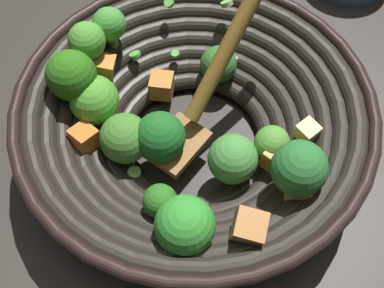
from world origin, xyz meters
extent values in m
plane|color=#332D28|center=(0.00, 0.00, 0.00)|extent=(4.00, 4.00, 0.00)
cylinder|color=black|center=(0.00, 0.00, 0.01)|extent=(0.15, 0.15, 0.01)
torus|color=black|center=(0.00, 0.00, 0.02)|extent=(0.21, 0.21, 0.02)
torus|color=black|center=(0.00, 0.00, 0.03)|extent=(0.24, 0.24, 0.02)
torus|color=black|center=(0.00, 0.00, 0.04)|extent=(0.27, 0.27, 0.02)
torus|color=black|center=(0.00, 0.00, 0.05)|extent=(0.30, 0.30, 0.02)
torus|color=black|center=(0.00, 0.00, 0.06)|extent=(0.33, 0.33, 0.02)
torus|color=black|center=(0.00, 0.00, 0.07)|extent=(0.36, 0.36, 0.02)
torus|color=black|center=(0.00, 0.00, 0.08)|extent=(0.39, 0.39, 0.02)
torus|color=black|center=(0.00, 0.00, 0.09)|extent=(0.41, 0.41, 0.01)
cylinder|color=#65A34C|center=(0.08, 0.05, 0.03)|extent=(0.02, 0.02, 0.01)
sphere|color=#33732F|center=(0.08, 0.05, 0.05)|extent=(0.05, 0.05, 0.05)
cylinder|color=#5C9849|center=(-0.08, 0.08, 0.04)|extent=(0.03, 0.02, 0.02)
sphere|color=#50A631|center=(-0.08, 0.08, 0.08)|extent=(0.06, 0.06, 0.06)
cylinder|color=#5FA247|center=(-0.09, 0.11, 0.07)|extent=(0.03, 0.02, 0.02)
sphere|color=#2D7016|center=(-0.09, 0.11, 0.10)|extent=(0.06, 0.06, 0.06)
cylinder|color=#77AF45|center=(0.03, -0.13, 0.07)|extent=(0.03, 0.03, 0.01)
sphere|color=#2C7633|center=(0.03, -0.13, 0.10)|extent=(0.06, 0.06, 0.06)
cylinder|color=#628F4D|center=(-0.08, 0.03, 0.03)|extent=(0.03, 0.03, 0.02)
sphere|color=#458430|center=(-0.08, 0.03, 0.07)|extent=(0.06, 0.06, 0.06)
cylinder|color=#8AAC4D|center=(-0.05, 0.00, 0.04)|extent=(0.03, 0.03, 0.03)
sphere|color=#1D6623|center=(-0.05, 0.00, 0.07)|extent=(0.06, 0.06, 0.06)
cylinder|color=#7DBD5A|center=(0.00, -0.07, 0.03)|extent=(0.03, 0.03, 0.02)
sphere|color=#479540|center=(0.00, -0.07, 0.07)|extent=(0.06, 0.06, 0.06)
cylinder|color=#85AF58|center=(-0.09, -0.06, 0.05)|extent=(0.02, 0.02, 0.02)
sphere|color=#2D7120|center=(-0.09, -0.06, 0.07)|extent=(0.04, 0.04, 0.04)
cylinder|color=#6B9B40|center=(-0.01, 0.15, 0.07)|extent=(0.02, 0.02, 0.02)
sphere|color=green|center=(-0.01, 0.15, 0.10)|extent=(0.04, 0.04, 0.04)
cylinder|color=#7EAE4F|center=(-0.09, -0.11, 0.06)|extent=(0.03, 0.03, 0.02)
sphere|color=green|center=(-0.09, -0.11, 0.09)|extent=(0.06, 0.06, 0.06)
cylinder|color=#80B946|center=(0.05, -0.08, 0.04)|extent=(0.02, 0.02, 0.02)
sphere|color=#589B38|center=(0.05, -0.08, 0.06)|extent=(0.04, 0.04, 0.04)
cylinder|color=#87C152|center=(-0.05, 0.14, 0.07)|extent=(0.02, 0.02, 0.02)
sphere|color=#52A136|center=(-0.05, 0.14, 0.10)|extent=(0.04, 0.04, 0.04)
cube|color=orange|center=(-0.11, 0.06, 0.06)|extent=(0.03, 0.03, 0.03)
cube|color=orange|center=(0.04, -0.09, 0.06)|extent=(0.04, 0.04, 0.03)
cube|color=#E4C46E|center=(0.09, -0.09, 0.07)|extent=(0.02, 0.02, 0.02)
cube|color=#C47B2D|center=(-0.04, 0.12, 0.07)|extent=(0.04, 0.04, 0.03)
cube|color=#E2BD69|center=(0.03, -0.14, 0.07)|extent=(0.04, 0.04, 0.03)
cube|color=#CE8738|center=(0.09, 0.06, 0.04)|extent=(0.03, 0.03, 0.03)
cube|color=#C8813F|center=(-0.05, -0.14, 0.09)|extent=(0.04, 0.05, 0.04)
cube|color=#C2792D|center=(0.01, 0.08, 0.04)|extent=(0.04, 0.04, 0.03)
cylinder|color=#99D166|center=(-0.07, -0.10, 0.06)|extent=(0.02, 0.02, 0.01)
cylinder|color=#56B247|center=(0.04, 0.10, 0.06)|extent=(0.01, 0.01, 0.01)
cylinder|color=#99D166|center=(0.03, -0.07, 0.04)|extent=(0.02, 0.02, 0.01)
cylinder|color=#99D166|center=(0.10, 0.06, 0.06)|extent=(0.02, 0.02, 0.00)
cylinder|color=#6BC651|center=(0.07, 0.14, 0.10)|extent=(0.02, 0.01, 0.01)
cylinder|color=#56B247|center=(-0.10, -0.08, 0.09)|extent=(0.01, 0.01, 0.01)
cylinder|color=#99D166|center=(-0.09, 0.00, 0.03)|extent=(0.02, 0.02, 0.01)
cylinder|color=#56B247|center=(0.00, 0.12, 0.07)|extent=(0.02, 0.02, 0.01)
cylinder|color=#99D166|center=(0.12, 0.09, 0.10)|extent=(0.02, 0.02, 0.01)
cube|color=brown|center=(-0.03, -0.01, 0.05)|extent=(0.08, 0.07, 0.01)
cylinder|color=olive|center=(0.09, 0.02, 0.16)|extent=(0.20, 0.07, 0.18)
camera|label=1|loc=(-0.20, -0.25, 0.53)|focal=46.07mm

